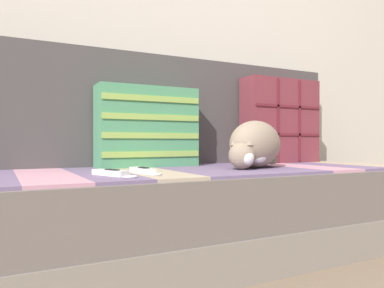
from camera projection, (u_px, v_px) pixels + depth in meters
name	position (u px, v px, depth m)	size (l,w,h in m)	color
ground_plane	(223.00, 262.00, 1.43)	(14.00, 14.00, 0.00)	#7A6651
couch	(203.00, 210.00, 1.56)	(1.89, 0.80, 0.35)	gray
sofa_backrest	(171.00, 111.00, 1.85)	(1.85, 0.14, 0.52)	#474242
throw_pillow_quilted	(280.00, 121.00, 1.98)	(0.44, 0.14, 0.44)	brown
throw_pillow_striped	(147.00, 127.00, 1.64)	(0.44, 0.14, 0.35)	#4C9366
sleeping_cat	(254.00, 146.00, 1.55)	(0.35, 0.31, 0.20)	gray
game_remote_near	(143.00, 171.00, 1.29)	(0.05, 0.20, 0.02)	white
game_remote_far	(112.00, 173.00, 1.19)	(0.11, 0.20, 0.02)	white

